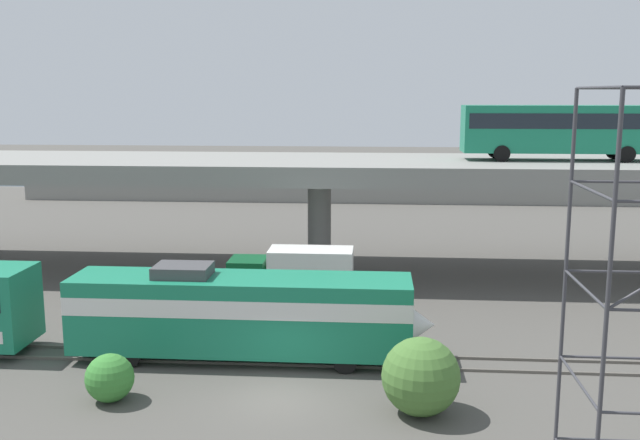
# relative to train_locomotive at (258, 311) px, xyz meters

# --- Properties ---
(ground_plane) EXTENTS (260.00, 260.00, 0.00)m
(ground_plane) POSITION_rel_train_locomotive_xyz_m (1.43, -4.00, -2.19)
(ground_plane) COLOR #4C4944
(rail_strip_near) EXTENTS (110.00, 0.12, 0.12)m
(rail_strip_near) POSITION_rel_train_locomotive_xyz_m (1.43, -0.71, -2.13)
(rail_strip_near) COLOR #59544C
(rail_strip_near) RESTS_ON ground_plane
(rail_strip_far) EXTENTS (110.00, 0.12, 0.12)m
(rail_strip_far) POSITION_rel_train_locomotive_xyz_m (1.43, 0.71, -2.13)
(rail_strip_far) COLOR #59544C
(rail_strip_far) RESTS_ON ground_plane
(train_locomotive) EXTENTS (15.66, 3.04, 4.18)m
(train_locomotive) POSITION_rel_train_locomotive_xyz_m (0.00, 0.00, 0.00)
(train_locomotive) COLOR #197A56
(train_locomotive) RESTS_ON ground_plane
(highway_overpass) EXTENTS (96.00, 10.40, 7.31)m
(highway_overpass) POSITION_rel_train_locomotive_xyz_m (1.43, 16.00, 4.39)
(highway_overpass) COLOR gray
(highway_overpass) RESTS_ON ground_plane
(transit_bus_on_overpass) EXTENTS (12.00, 2.68, 3.40)m
(transit_bus_on_overpass) POSITION_rel_train_locomotive_xyz_m (16.40, 16.36, 7.18)
(transit_bus_on_overpass) COLOR #197A56
(transit_bus_on_overpass) RESTS_ON highway_overpass
(service_truck_west) EXTENTS (6.80, 2.46, 3.04)m
(service_truck_west) POSITION_rel_train_locomotive_xyz_m (0.64, 8.75, -0.56)
(service_truck_west) COLOR #0C4C26
(service_truck_west) RESTS_ON ground_plane
(pier_parking_lot) EXTENTS (68.59, 11.94, 1.74)m
(pier_parking_lot) POSITION_rel_train_locomotive_xyz_m (1.43, 51.00, -1.32)
(pier_parking_lot) COLOR gray
(pier_parking_lot) RESTS_ON ground_plane
(parked_car_0) EXTENTS (4.28, 1.85, 1.50)m
(parked_car_0) POSITION_rel_train_locomotive_xyz_m (-15.76, 48.19, 0.32)
(parked_car_0) COLOR #B7B7BC
(parked_car_0) RESTS_ON pier_parking_lot
(parked_car_1) EXTENTS (4.20, 1.87, 1.50)m
(parked_car_1) POSITION_rel_train_locomotive_xyz_m (-22.37, 51.09, 0.32)
(parked_car_1) COLOR #B7B7BC
(parked_car_1) RESTS_ON pier_parking_lot
(parked_car_2) EXTENTS (4.16, 1.98, 1.50)m
(parked_car_2) POSITION_rel_train_locomotive_xyz_m (-11.03, 50.59, 0.32)
(parked_car_2) COLOR #9E998C
(parked_car_2) RESTS_ON pier_parking_lot
(parked_car_3) EXTENTS (4.34, 1.82, 1.50)m
(parked_car_3) POSITION_rel_train_locomotive_xyz_m (-27.30, 51.33, 0.32)
(parked_car_3) COLOR #0C4C26
(parked_car_3) RESTS_ON pier_parking_lot
(parked_car_4) EXTENTS (4.35, 1.82, 1.50)m
(parked_car_4) POSITION_rel_train_locomotive_xyz_m (-17.55, 53.80, 0.32)
(parked_car_4) COLOR silver
(parked_car_4) RESTS_ON pier_parking_lot
(parked_car_5) EXTENTS (4.49, 1.83, 1.50)m
(parked_car_5) POSITION_rel_train_locomotive_xyz_m (9.59, 50.34, 0.32)
(parked_car_5) COLOR silver
(parked_car_5) RESTS_ON pier_parking_lot
(harbor_water) EXTENTS (140.00, 36.00, 0.01)m
(harbor_water) POSITION_rel_train_locomotive_xyz_m (1.43, 74.00, -2.19)
(harbor_water) COLOR #385B7A
(harbor_water) RESTS_ON ground_plane
(shrub_left) EXTENTS (1.83, 1.83, 1.83)m
(shrub_left) POSITION_rel_train_locomotive_xyz_m (-4.88, -4.69, -1.28)
(shrub_left) COLOR #378032
(shrub_left) RESTS_ON ground_plane
(shrub_right) EXTENTS (2.84, 2.84, 2.84)m
(shrub_right) POSITION_rel_train_locomotive_xyz_m (6.72, -4.90, -0.77)
(shrub_right) COLOR #457231
(shrub_right) RESTS_ON ground_plane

